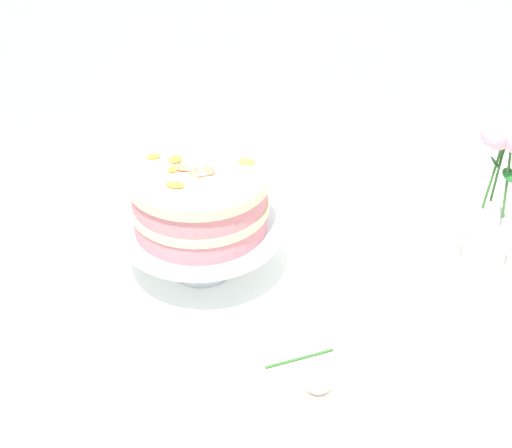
% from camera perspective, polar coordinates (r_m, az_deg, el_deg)
% --- Properties ---
extents(dining_table, '(1.40, 1.00, 0.74)m').
position_cam_1_polar(dining_table, '(1.39, 2.67, -7.90)').
color(dining_table, white).
rests_on(dining_table, ground).
extents(linen_napkin, '(0.36, 0.36, 0.00)m').
position_cam_1_polar(linen_napkin, '(1.38, -4.06, -3.54)').
color(linen_napkin, white).
rests_on(linen_napkin, dining_table).
extents(cake_stand, '(0.29, 0.29, 0.10)m').
position_cam_1_polar(cake_stand, '(1.33, -4.20, -0.76)').
color(cake_stand, silver).
rests_on(cake_stand, linen_napkin).
extents(layer_cake, '(0.24, 0.24, 0.12)m').
position_cam_1_polar(layer_cake, '(1.29, -4.34, 1.88)').
color(layer_cake, '#CC7A84').
rests_on(layer_cake, cake_stand).
extents(flower_vase, '(0.10, 0.10, 0.30)m').
position_cam_1_polar(flower_vase, '(1.38, 17.82, 1.66)').
color(flower_vase, silver).
rests_on(flower_vase, dining_table).
extents(fallen_rose, '(0.11, 0.11, 0.05)m').
position_cam_1_polar(fallen_rose, '(1.15, 4.71, -11.72)').
color(fallen_rose, '#2D6028').
rests_on(fallen_rose, dining_table).
extents(loose_petal_0, '(0.04, 0.04, 0.00)m').
position_cam_1_polar(loose_petal_0, '(1.62, -9.17, 2.48)').
color(loose_petal_0, orange).
rests_on(loose_petal_0, dining_table).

